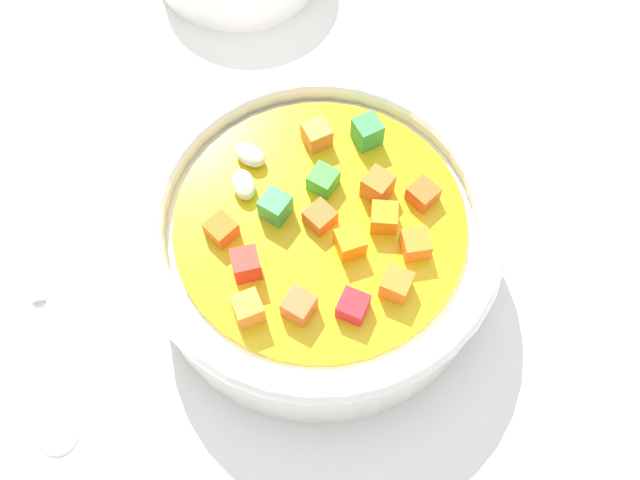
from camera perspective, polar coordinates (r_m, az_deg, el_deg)
ground_plane at (r=42.41cm, az=0.00°, el=-2.19°), size 140.00×140.00×2.00cm
soup_bowl_main at (r=38.75cm, az=0.00°, el=0.27°), size 19.25×19.25×6.34cm
spoon at (r=43.10cm, az=-21.49°, el=-4.38°), size 21.91×6.42×0.78cm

